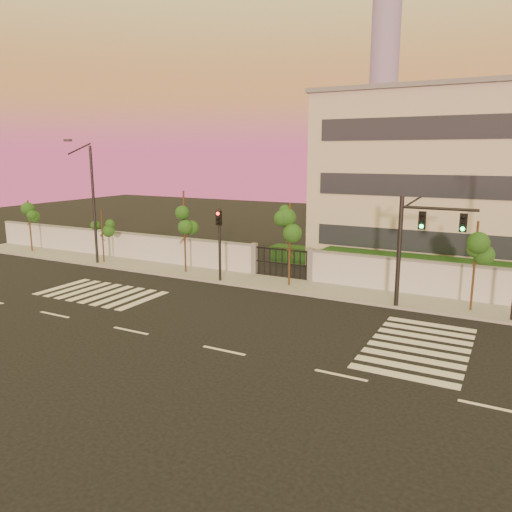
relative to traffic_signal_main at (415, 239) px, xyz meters
name	(u,v)px	position (x,y,z in m)	size (l,w,h in m)	color
ground	(224,351)	(-5.68, -9.18, -3.73)	(120.00, 120.00, 0.00)	black
sidewalk	(317,289)	(-5.68, 1.32, -3.65)	(60.00, 3.00, 0.15)	gray
perimeter_wall	(328,268)	(-5.57, 2.82, -2.66)	(60.00, 0.36, 2.20)	silver
hedge_row	(357,265)	(-4.51, 5.56, -2.91)	(41.00, 4.25, 1.80)	#103715
institutional_building	(503,181)	(3.32, 12.81, 2.43)	(24.40, 12.40, 12.25)	beige
distant_skyscraper	(385,56)	(-70.68, 270.82, 58.26)	(16.00, 16.00, 118.00)	slate
road_markings	(237,319)	(-7.26, -5.42, -3.72)	(57.00, 7.62, 0.02)	silver
street_tree_a	(29,214)	(-30.55, 1.29, -0.58)	(1.48, 1.18, 4.28)	#382314
street_tree_b	(102,224)	(-22.24, 0.92, -0.79)	(1.31, 1.04, 4.00)	#382314
street_tree_c	(185,213)	(-15.00, 1.13, 0.38)	(1.58, 1.26, 5.58)	#382314
street_tree_d	(290,226)	(-7.40, 1.20, 0.04)	(1.49, 1.19, 5.13)	#382314
street_tree_e	(477,246)	(2.81, 1.01, -0.26)	(1.47, 1.17, 4.71)	#382314
traffic_signal_main	(415,239)	(0.00, 0.00, 0.00)	(3.73, 0.37, 5.90)	black
traffic_signal_secondary	(219,236)	(-11.72, 0.18, -0.73)	(0.37, 0.35, 4.73)	black
streetlight_west	(91,199)	(-22.44, 0.25, 1.09)	(0.53, 2.15, 8.92)	black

